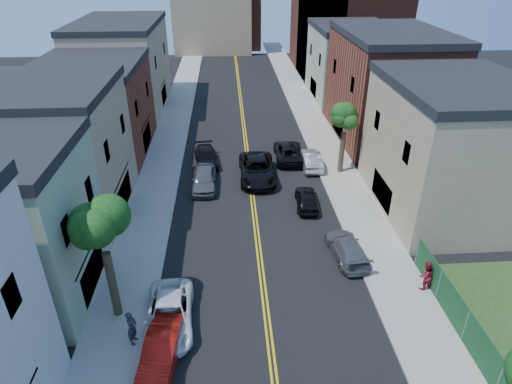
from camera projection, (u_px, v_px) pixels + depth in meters
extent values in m
cube|color=gray|center=(170.00, 134.00, 45.96)|extent=(3.20, 100.00, 0.15)
cube|color=gray|center=(318.00, 130.00, 46.89)|extent=(3.20, 100.00, 0.15)
cube|color=gray|center=(186.00, 134.00, 46.07)|extent=(0.30, 100.00, 0.15)
cube|color=gray|center=(302.00, 131.00, 46.79)|extent=(0.30, 100.00, 0.15)
cube|color=#998466|center=(53.00, 156.00, 30.38)|extent=(9.00, 10.00, 9.00)
cube|color=brown|center=(94.00, 112.00, 40.21)|extent=(9.00, 12.00, 8.00)
cube|color=#998466|center=(123.00, 68.00, 52.03)|extent=(9.00, 16.00, 9.50)
cube|color=#998466|center=(449.00, 151.00, 31.16)|extent=(9.00, 12.00, 9.00)
cube|color=brown|center=(386.00, 89.00, 43.11)|extent=(9.00, 14.00, 10.00)
cube|color=gray|center=(349.00, 64.00, 55.67)|extent=(9.00, 12.00, 8.50)
cube|color=#4C2319|center=(347.00, 29.00, 68.95)|extent=(16.00, 14.00, 12.00)
cube|color=#998466|center=(212.00, 18.00, 79.88)|extent=(14.00, 8.00, 12.00)
cube|color=brown|center=(234.00, 21.00, 84.09)|extent=(10.00, 8.00, 10.00)
cube|color=#143F1E|center=(481.00, 350.00, 19.92)|extent=(0.04, 15.00, 1.90)
cylinder|color=#392E1C|center=(113.00, 284.00, 22.32)|extent=(0.44, 0.44, 3.96)
sphere|color=#0E340E|center=(98.00, 213.00, 20.21)|extent=(5.20, 5.20, 5.20)
sphere|color=#0E340E|center=(103.00, 197.00, 19.39)|extent=(3.90, 3.90, 3.90)
sphere|color=#0E340E|center=(91.00, 217.00, 20.88)|extent=(3.64, 3.64, 3.64)
cylinder|color=#392E1C|center=(342.00, 153.00, 37.29)|extent=(0.44, 0.44, 3.52)
sphere|color=#0E340E|center=(346.00, 110.00, 35.46)|extent=(4.40, 4.40, 4.40)
sphere|color=#0E340E|center=(354.00, 101.00, 34.77)|extent=(3.30, 3.30, 3.30)
sphere|color=#0E340E|center=(339.00, 114.00, 36.04)|extent=(3.08, 3.08, 3.08)
imported|color=#AF130B|center=(162.00, 350.00, 20.44)|extent=(1.99, 4.43, 1.41)
imported|color=white|center=(170.00, 314.00, 22.42)|extent=(2.61, 5.23, 1.42)
imported|color=#4E5055|center=(204.00, 179.00, 35.42)|extent=(1.91, 4.73, 1.61)
imported|color=black|center=(206.00, 157.00, 39.33)|extent=(2.48, 4.97, 1.39)
imported|color=#54565B|center=(347.00, 248.00, 27.44)|extent=(2.26, 4.72, 1.33)
imported|color=black|center=(307.00, 199.00, 32.87)|extent=(1.88, 4.08, 1.35)
imported|color=#ABADB3|center=(310.00, 159.00, 38.85)|extent=(1.61, 4.51, 1.48)
imported|color=black|center=(289.00, 151.00, 40.30)|extent=(2.66, 5.55, 1.52)
imported|color=black|center=(257.00, 169.00, 36.80)|extent=(2.92, 6.31, 1.75)
imported|color=#27282F|center=(132.00, 328.00, 21.12)|extent=(0.56, 0.75, 1.90)
imported|color=maroon|center=(425.00, 275.00, 24.55)|extent=(1.06, 0.93, 1.84)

